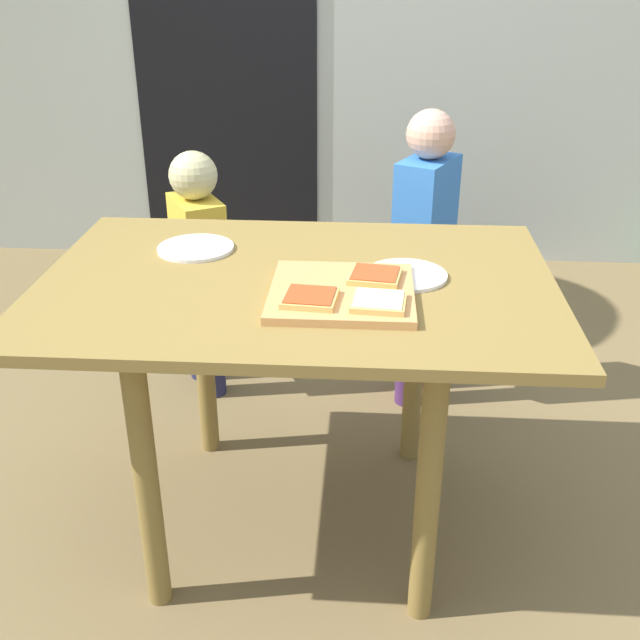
% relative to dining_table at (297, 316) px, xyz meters
% --- Properties ---
extents(ground_plane, '(16.00, 16.00, 0.00)m').
position_rel_dining_table_xyz_m(ground_plane, '(0.00, 0.00, -0.66)').
color(ground_plane, brown).
extents(house_door, '(0.90, 0.02, 2.00)m').
position_rel_dining_table_xyz_m(house_door, '(-0.55, 2.11, 0.34)').
color(house_door, black).
rests_on(house_door, ground).
extents(dining_table, '(1.28, 0.88, 0.76)m').
position_rel_dining_table_xyz_m(dining_table, '(0.00, 0.00, 0.00)').
color(dining_table, olive).
rests_on(dining_table, ground).
extents(cutting_board, '(0.34, 0.34, 0.02)m').
position_rel_dining_table_xyz_m(cutting_board, '(0.12, -0.10, 0.11)').
color(cutting_board, tan).
rests_on(cutting_board, dining_table).
extents(pizza_slice_near_left, '(0.13, 0.13, 0.02)m').
position_rel_dining_table_xyz_m(pizza_slice_near_left, '(0.05, -0.18, 0.13)').
color(pizza_slice_near_left, '#E9B55E').
rests_on(pizza_slice_near_left, cutting_board).
extents(pizza_slice_near_right, '(0.13, 0.13, 0.02)m').
position_rel_dining_table_xyz_m(pizza_slice_near_right, '(0.20, -0.19, 0.13)').
color(pizza_slice_near_right, '#E9B55E').
rests_on(pizza_slice_near_right, cutting_board).
extents(pizza_slice_far_right, '(0.14, 0.13, 0.02)m').
position_rel_dining_table_xyz_m(pizza_slice_far_right, '(0.19, -0.04, 0.13)').
color(pizza_slice_far_right, '#E9B55E').
rests_on(pizza_slice_far_right, cutting_board).
extents(plate_white_left, '(0.21, 0.21, 0.01)m').
position_rel_dining_table_xyz_m(plate_white_left, '(-0.29, 0.18, 0.11)').
color(plate_white_left, white).
rests_on(plate_white_left, dining_table).
extents(plate_white_right, '(0.21, 0.21, 0.01)m').
position_rel_dining_table_xyz_m(plate_white_right, '(0.27, 0.03, 0.11)').
color(plate_white_right, white).
rests_on(plate_white_right, dining_table).
extents(child_left, '(0.24, 0.28, 0.90)m').
position_rel_dining_table_xyz_m(child_left, '(-0.42, 0.74, -0.15)').
color(child_left, '#232446').
rests_on(child_left, ground).
extents(child_right, '(0.23, 0.28, 1.05)m').
position_rel_dining_table_xyz_m(child_right, '(0.37, 0.72, -0.06)').
color(child_right, '#4C2859').
rests_on(child_right, ground).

